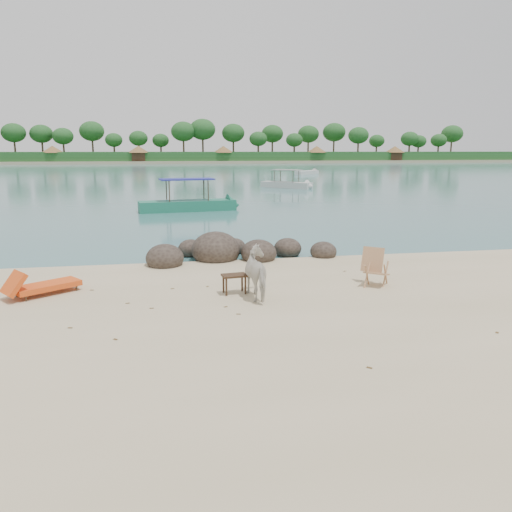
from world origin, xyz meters
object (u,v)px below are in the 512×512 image
(cow, at_px, (260,274))
(boat_near, at_px, (187,184))
(lounge_chair, at_px, (47,283))
(boulders, at_px, (228,252))
(side_table, at_px, (234,285))
(deck_chair, at_px, (377,269))

(cow, relative_size, boat_near, 0.22)
(cow, xyz_separation_m, lounge_chair, (-5.29, 1.25, -0.32))
(boulders, height_order, lounge_chair, boulders)
(side_table, distance_m, deck_chair, 3.88)
(boulders, height_order, cow, cow)
(cow, bearing_deg, boulders, -95.49)
(boulders, xyz_separation_m, deck_chair, (3.51, -4.22, 0.27))
(boulders, distance_m, deck_chair, 5.49)
(cow, distance_m, deck_chair, 3.32)
(boulders, relative_size, cow, 4.40)
(cow, relative_size, side_table, 2.38)
(boulders, height_order, boat_near, boat_near)
(cow, distance_m, side_table, 0.81)
(deck_chair, bearing_deg, cow, -133.16)
(lounge_chair, xyz_separation_m, deck_chair, (8.58, -0.75, 0.20))
(boat_near, bearing_deg, lounge_chair, -111.46)
(boulders, xyz_separation_m, lounge_chair, (-5.07, -3.47, 0.07))
(cow, bearing_deg, boat_near, -95.31)
(boulders, relative_size, deck_chair, 6.47)
(lounge_chair, height_order, deck_chair, deck_chair)
(lounge_chair, bearing_deg, boulders, -1.36)
(boulders, distance_m, cow, 4.73)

